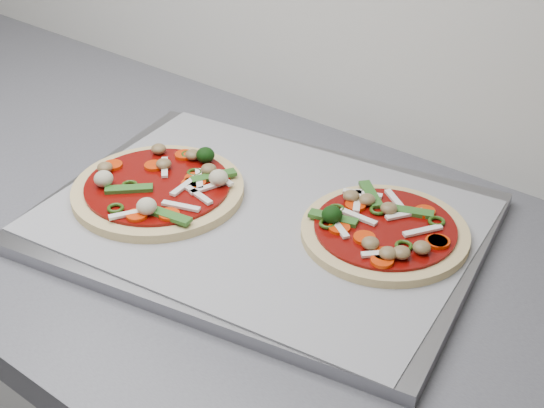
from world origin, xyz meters
The scene contains 4 objects.
baking_tray centered at (0.72, 1.33, 0.91)m, with size 0.51×0.38×0.02m, color gray.
parchment centered at (0.72, 1.33, 0.92)m, with size 0.49×0.36×0.00m, color gray.
pizza_left centered at (0.59, 1.29, 0.93)m, with size 0.24×0.24×0.04m.
pizza_right centered at (0.85, 1.38, 0.93)m, with size 0.22×0.22×0.03m.
Camera 1 is at (1.19, 0.74, 1.42)m, focal length 50.00 mm.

